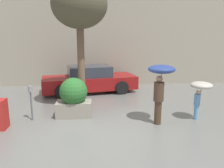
% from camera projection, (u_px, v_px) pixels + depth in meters
% --- Properties ---
extents(ground_plane, '(40.00, 40.00, 0.00)m').
position_uv_depth(ground_plane, '(94.00, 130.00, 6.44)').
color(ground_plane, slate).
extents(building_facade, '(18.00, 0.30, 6.00)m').
position_uv_depth(building_facade, '(93.00, 32.00, 12.14)').
color(building_facade, '#9E937F').
rests_on(building_facade, ground).
extents(planter_box, '(1.20, 0.95, 1.36)m').
position_uv_depth(planter_box, '(74.00, 97.00, 7.47)').
color(planter_box, gray).
rests_on(planter_box, ground).
extents(person_adult, '(0.84, 0.84, 1.87)m').
position_uv_depth(person_adult, '(161.00, 79.00, 6.71)').
color(person_adult, '#473323').
rests_on(person_adult, ground).
extents(person_child, '(0.70, 0.70, 1.29)m').
position_uv_depth(person_child, '(200.00, 89.00, 7.07)').
color(person_child, '#669ED1').
rests_on(person_child, ground).
extents(parked_car_near, '(4.80, 2.58, 1.31)m').
position_uv_depth(parked_car_near, '(90.00, 80.00, 10.87)').
color(parked_car_near, maroon).
rests_on(parked_car_near, ground).
extents(street_tree, '(2.04, 2.04, 4.72)m').
position_uv_depth(street_tree, '(79.00, 6.00, 7.89)').
color(street_tree, brown).
rests_on(street_tree, ground).
extents(parking_meter, '(0.14, 0.14, 1.17)m').
position_uv_depth(parking_meter, '(31.00, 96.00, 7.07)').
color(parking_meter, '#595B60').
rests_on(parking_meter, ground).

